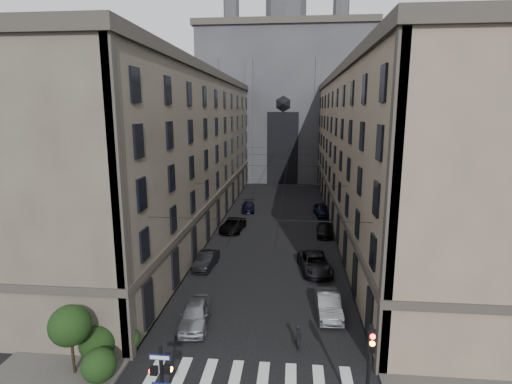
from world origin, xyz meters
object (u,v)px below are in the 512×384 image
(traffic_light_right, at_px, (369,367))
(car_left_midfar, at_px, (233,225))
(pedestrian, at_px, (298,337))
(car_right_far, at_px, (322,210))
(car_left_near, at_px, (195,314))
(gothic_tower, at_px, (285,94))
(car_left_midnear, at_px, (206,260))
(car_right_midnear, at_px, (315,263))
(car_right_near, at_px, (328,304))
(pedestrian_signal_left, at_px, (162,380))
(car_right_midfar, at_px, (325,230))
(car_left_far, at_px, (248,207))

(traffic_light_right, distance_m, car_left_midfar, 31.79)
(car_left_midfar, height_order, pedestrian, pedestrian)
(car_right_far, bearing_deg, car_left_near, -116.28)
(gothic_tower, bearing_deg, car_left_midnear, -95.90)
(car_right_midnear, bearing_deg, car_right_near, -93.62)
(car_right_near, distance_m, car_right_far, 27.44)
(car_right_far, bearing_deg, car_left_midnear, -128.04)
(traffic_light_right, bearing_deg, car_left_near, 139.73)
(pedestrian, bearing_deg, car_right_midnear, -19.82)
(pedestrian, bearing_deg, gothic_tower, -10.22)
(car_left_midnear, distance_m, pedestrian, 14.79)
(car_right_near, bearing_deg, car_right_midnear, 92.19)
(gothic_tower, height_order, car_right_far, gothic_tower)
(pedestrian_signal_left, xyz_separation_m, car_right_midfar, (9.42, 29.58, -1.66))
(car_left_midnear, distance_m, car_left_midfar, 11.59)
(gothic_tower, bearing_deg, traffic_light_right, -85.62)
(pedestrian, bearing_deg, traffic_light_right, -166.77)
(car_left_far, xyz_separation_m, pedestrian, (6.87, -33.59, 0.18))
(car_left_far, relative_size, car_right_midnear, 0.80)
(car_right_midfar, bearing_deg, car_left_near, -113.35)
(gothic_tower, distance_m, car_left_far, 37.75)
(pedestrian_signal_left, xyz_separation_m, traffic_light_right, (9.11, 0.42, 0.97))
(car_left_near, relative_size, pedestrian, 2.85)
(car_right_midnear, height_order, car_right_far, car_right_far)
(car_left_midfar, xyz_separation_m, car_right_midnear, (9.20, -11.56, 0.04))
(traffic_light_right, relative_size, pedestrian, 3.16)
(car_left_far, xyz_separation_m, car_right_far, (10.40, -1.68, 0.18))
(gothic_tower, relative_size, traffic_light_right, 11.15)
(gothic_tower, xyz_separation_m, car_left_far, (-4.20, -33.36, -17.15))
(car_right_midfar, xyz_separation_m, pedestrian, (-3.24, -23.08, 0.17))
(traffic_light_right, xyz_separation_m, car_right_near, (-0.79, 10.59, -2.53))
(pedestrian, bearing_deg, pedestrian_signal_left, 123.92)
(traffic_light_right, bearing_deg, car_left_midfar, 109.47)
(car_left_near, xyz_separation_m, car_left_midnear, (-1.46, 10.00, -0.10))
(car_left_midfar, bearing_deg, car_right_far, 41.52)
(car_left_midnear, bearing_deg, car_left_midfar, 91.53)
(car_left_midfar, height_order, car_right_near, car_right_near)
(gothic_tower, relative_size, car_left_midnear, 13.59)
(traffic_light_right, bearing_deg, pedestrian_signal_left, -177.36)
(traffic_light_right, relative_size, car_right_midnear, 0.93)
(traffic_light_right, relative_size, car_right_near, 1.13)
(pedestrian_signal_left, bearing_deg, traffic_light_right, 2.64)
(gothic_tower, bearing_deg, car_right_near, -85.59)
(gothic_tower, relative_size, car_right_near, 12.59)
(traffic_light_right, bearing_deg, car_right_far, 89.10)
(gothic_tower, xyz_separation_m, car_right_near, (4.81, -62.45, -17.04))
(pedestrian_signal_left, distance_m, car_left_far, 40.13)
(car_left_near, distance_m, car_left_far, 31.37)
(car_left_far, distance_m, car_right_midnear, 22.97)
(pedestrian_signal_left, relative_size, pedestrian, 2.43)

